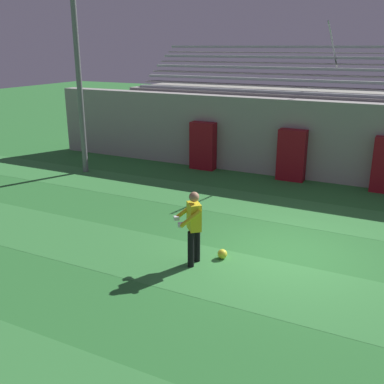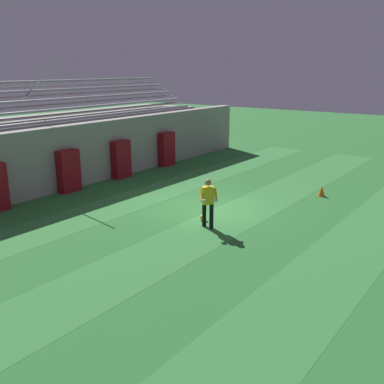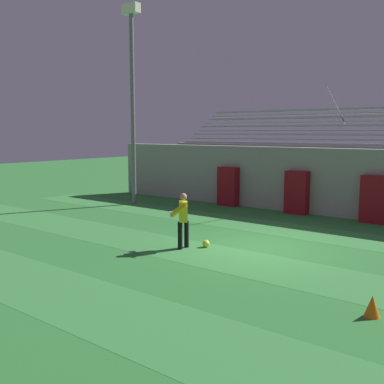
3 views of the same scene
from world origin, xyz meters
TOP-DOWN VIEW (x-y plane):
  - ground_plane at (0.00, 0.00)m, footprint 80.00×80.00m
  - turf_stripe_near at (0.00, -6.00)m, footprint 28.00×2.21m
  - turf_stripe_mid at (0.00, -1.58)m, footprint 28.00×2.21m
  - turf_stripe_far at (0.00, 2.84)m, footprint 28.00×2.21m
  - back_wall at (0.00, 6.50)m, footprint 24.00×0.60m
  - padding_pillar_gate_left at (-1.58, 5.95)m, footprint 0.98×0.44m
  - padding_pillar_gate_right at (1.58, 5.95)m, footprint 0.98×0.44m
  - padding_pillar_far_left at (-5.05, 5.95)m, footprint 0.98×0.44m
  - bleacher_stand at (-0.00, 8.84)m, footprint 18.00×4.05m
  - floodlight_pole at (-8.90, 3.57)m, footprint 0.90×0.36m
  - goalkeeper at (-1.80, -1.45)m, footprint 0.73×0.74m
  - soccer_ball at (-1.32, -0.92)m, footprint 0.22×0.22m
  - traffic_cone at (4.19, -3.15)m, footprint 0.30×0.30m

SIDE VIEW (x-z plane):
  - ground_plane at x=0.00m, z-range 0.00..0.00m
  - turf_stripe_near at x=0.00m, z-range 0.00..0.01m
  - turf_stripe_mid at x=0.00m, z-range 0.00..0.01m
  - turf_stripe_far at x=0.00m, z-range 0.00..0.01m
  - soccer_ball at x=-1.32m, z-range 0.00..0.22m
  - traffic_cone at x=4.19m, z-range 0.00..0.42m
  - padding_pillar_gate_left at x=-1.58m, z-range 0.00..1.82m
  - padding_pillar_gate_right at x=1.58m, z-range 0.00..1.82m
  - padding_pillar_far_left at x=-5.05m, z-range 0.00..1.82m
  - goalkeeper at x=-1.80m, z-range 0.12..1.79m
  - back_wall at x=0.00m, z-range 0.00..2.80m
  - bleacher_stand at x=0.00m, z-range -1.21..4.22m
  - floodlight_pole at x=-8.90m, z-range 1.11..10.38m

